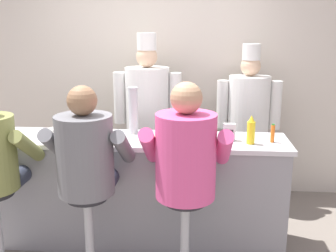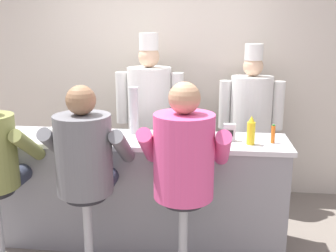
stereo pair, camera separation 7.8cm
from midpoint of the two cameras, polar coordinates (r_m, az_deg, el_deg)
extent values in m
cube|color=beige|center=(4.62, -2.43, 7.03)|extent=(10.00, 0.06, 2.70)
cube|color=gray|center=(3.60, -5.01, -9.61)|extent=(2.56, 0.55, 0.95)
cube|color=silver|center=(3.43, -5.18, -2.05)|extent=(2.61, 0.57, 0.04)
cylinder|color=red|center=(3.15, 1.78, -1.19)|extent=(0.06, 0.06, 0.21)
cone|color=white|center=(3.11, 1.80, 1.06)|extent=(0.05, 0.05, 0.05)
cylinder|color=yellow|center=(3.28, 11.28, -0.97)|extent=(0.07, 0.07, 0.19)
cone|color=yellow|center=(3.26, 11.38, 1.07)|extent=(0.05, 0.05, 0.05)
cylinder|color=orange|center=(3.37, 14.31, -1.10)|extent=(0.03, 0.03, 0.15)
cylinder|color=#287F2D|center=(3.35, 14.39, 0.20)|extent=(0.02, 0.02, 0.01)
cylinder|color=silver|center=(3.41, 4.94, -0.17)|extent=(0.12, 0.12, 0.19)
cube|color=silver|center=(3.41, 6.13, -0.04)|extent=(0.01, 0.01, 0.11)
cylinder|color=white|center=(3.33, -3.37, -2.00)|extent=(0.24, 0.24, 0.02)
ellipsoid|color=#E0BC60|center=(3.33, -3.38, -1.61)|extent=(0.11, 0.09, 0.03)
cylinder|color=white|center=(3.66, -16.70, -0.78)|extent=(0.13, 0.13, 0.06)
cylinder|color=beige|center=(3.30, 2.81, -1.59)|extent=(0.08, 0.08, 0.08)
torus|color=beige|center=(3.29, 3.78, -1.55)|extent=(0.06, 0.02, 0.06)
cylinder|color=#B7BABF|center=(3.53, -5.69, 2.17)|extent=(0.08, 0.08, 0.41)
cylinder|color=silver|center=(3.49, -5.77, 5.55)|extent=(0.09, 0.09, 0.01)
cube|color=silver|center=(3.36, 8.23, -0.87)|extent=(0.10, 0.06, 0.15)
cube|color=black|center=(3.33, 8.26, -1.00)|extent=(0.06, 0.01, 0.05)
cylinder|color=#33384C|center=(3.46, -21.61, -7.02)|extent=(0.15, 0.40, 0.15)
cylinder|color=olive|center=(3.22, -20.34, -2.80)|extent=(0.10, 0.43, 0.35)
cylinder|color=#B2B5BA|center=(3.21, -12.05, -15.28)|extent=(0.07, 0.07, 0.68)
cylinder|color=#232328|center=(3.07, -12.37, -9.85)|extent=(0.31, 0.31, 0.05)
cylinder|color=#33384C|center=(3.26, -13.09, -7.60)|extent=(0.16, 0.42, 0.16)
cylinder|color=#33384C|center=(3.21, -9.50, -7.82)|extent=(0.16, 0.42, 0.16)
cylinder|color=slate|center=(2.95, -12.69, -4.13)|extent=(0.42, 0.42, 0.59)
cylinder|color=slate|center=(3.14, -16.67, -2.72)|extent=(0.11, 0.45, 0.36)
cylinder|color=slate|center=(2.98, -7.20, -3.08)|extent=(0.11, 0.45, 0.36)
sphere|color=#8C6647|center=(2.85, -13.13, 3.62)|extent=(0.22, 0.22, 0.22)
cylinder|color=#B2B5BA|center=(3.09, 1.70, -16.20)|extent=(0.07, 0.07, 0.68)
cylinder|color=#232328|center=(2.94, 1.75, -10.59)|extent=(0.31, 0.31, 0.05)
cylinder|color=#33384C|center=(3.13, -0.03, -8.17)|extent=(0.16, 0.44, 0.16)
cylinder|color=#33384C|center=(3.12, 4.01, -8.28)|extent=(0.16, 0.44, 0.16)
cylinder|color=#E54C8C|center=(2.82, 1.80, -4.40)|extent=(0.44, 0.44, 0.62)
cylinder|color=#E54C8C|center=(2.95, -3.41, -2.91)|extent=(0.11, 0.47, 0.38)
cylinder|color=#E54C8C|center=(2.92, 7.34, -3.17)|extent=(0.11, 0.47, 0.38)
sphere|color=tan|center=(2.71, 1.86, 4.09)|extent=(0.23, 0.23, 0.23)
cube|color=#232328|center=(4.41, -3.39, -5.62)|extent=(0.36, 0.20, 0.86)
cube|color=white|center=(4.30, -3.53, -3.70)|extent=(0.32, 0.02, 0.52)
cylinder|color=white|center=(4.22, -3.54, 4.09)|extent=(0.47, 0.47, 0.65)
sphere|color=#DBB28E|center=(4.16, -3.63, 10.00)|extent=(0.22, 0.22, 0.22)
cylinder|color=white|center=(4.15, -3.66, 12.15)|extent=(0.20, 0.20, 0.18)
cylinder|color=white|center=(4.27, -7.52, 4.08)|extent=(0.13, 0.13, 0.55)
cylinder|color=white|center=(4.18, 0.53, 3.99)|extent=(0.13, 0.13, 0.55)
cube|color=#232328|center=(4.49, 10.71, -5.83)|extent=(0.34, 0.19, 0.81)
cube|color=white|center=(4.39, 10.87, -4.06)|extent=(0.30, 0.02, 0.49)
cylinder|color=white|center=(4.30, 11.14, 3.10)|extent=(0.44, 0.44, 0.61)
sphere|color=#DBB28E|center=(4.25, 11.40, 8.52)|extent=(0.21, 0.21, 0.21)
cylinder|color=white|center=(4.24, 11.50, 10.50)|extent=(0.19, 0.19, 0.17)
cylinder|color=white|center=(4.28, 7.39, 3.16)|extent=(0.12, 0.12, 0.52)
cylinder|color=white|center=(4.34, 14.83, 2.95)|extent=(0.12, 0.12, 0.52)
camera|label=1|loc=(0.04, -90.67, -0.17)|focal=42.00mm
camera|label=2|loc=(0.04, 89.33, 0.17)|focal=42.00mm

